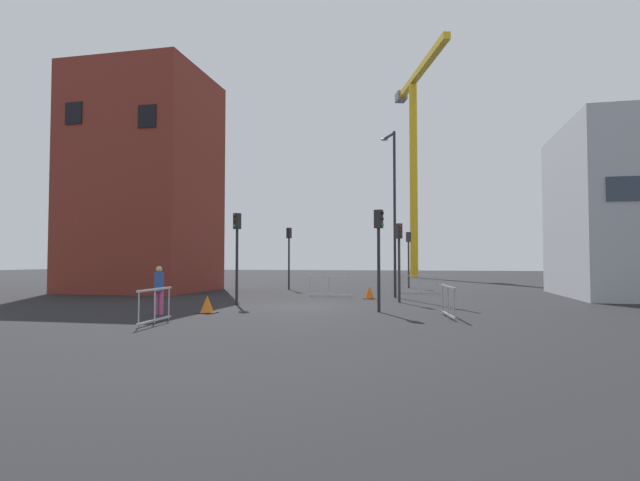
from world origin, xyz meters
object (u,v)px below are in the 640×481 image
(traffic_light_crosswalk, at_px, (379,243))
(traffic_cone_on_verge, at_px, (369,293))
(traffic_light_median, at_px, (237,243))
(traffic_light_island, at_px, (409,250))
(traffic_light_verge, at_px, (399,249))
(traffic_light_corner, at_px, (289,248))
(traffic_cone_orange, at_px, (207,305))
(construction_crane, at_px, (414,142))
(pedestrian_walking, at_px, (159,286))
(streetlamp_tall, at_px, (393,202))

(traffic_light_crosswalk, distance_m, traffic_cone_on_verge, 6.95)
(traffic_light_median, distance_m, traffic_light_island, 16.78)
(traffic_light_verge, relative_size, traffic_light_island, 0.92)
(traffic_light_corner, xyz_separation_m, traffic_light_island, (7.77, 3.87, -0.10))
(traffic_light_verge, bearing_deg, traffic_light_crosswalk, -96.57)
(traffic_cone_orange, bearing_deg, traffic_light_island, 70.47)
(traffic_light_crosswalk, bearing_deg, traffic_light_corner, 118.63)
(construction_crane, xyz_separation_m, traffic_cone_orange, (-6.68, -40.21, -15.19))
(traffic_light_verge, xyz_separation_m, traffic_light_median, (-6.98, -2.63, 0.23))
(traffic_light_crosswalk, bearing_deg, traffic_cone_orange, -164.42)
(traffic_light_island, height_order, traffic_cone_orange, traffic_light_island)
(traffic_light_crosswalk, relative_size, traffic_cone_on_verge, 6.10)
(traffic_light_verge, xyz_separation_m, traffic_light_crosswalk, (-0.52, -4.52, 0.12))
(pedestrian_walking, xyz_separation_m, traffic_cone_orange, (1.50, 0.83, -0.71))
(traffic_light_crosswalk, bearing_deg, traffic_light_verge, 83.43)
(traffic_light_island, bearing_deg, traffic_light_corner, -153.48)
(traffic_light_verge, height_order, traffic_light_island, traffic_light_island)
(traffic_light_corner, relative_size, traffic_light_crosswalk, 1.07)
(pedestrian_walking, height_order, traffic_cone_on_verge, pedestrian_walking)
(traffic_light_verge, relative_size, traffic_light_median, 0.91)
(traffic_cone_orange, bearing_deg, traffic_cone_on_verge, 58.13)
(traffic_light_crosswalk, distance_m, traffic_cone_orange, 6.82)
(construction_crane, height_order, traffic_cone_on_verge, construction_crane)
(construction_crane, bearing_deg, traffic_light_verge, -89.97)
(traffic_cone_on_verge, bearing_deg, traffic_light_corner, 132.09)
(traffic_light_island, bearing_deg, pedestrian_walking, -112.58)
(construction_crane, height_order, pedestrian_walking, construction_crane)
(traffic_cone_on_verge, bearing_deg, traffic_cone_orange, -121.87)
(traffic_light_corner, bearing_deg, traffic_light_median, -86.01)
(streetlamp_tall, distance_m, traffic_light_crosswalk, 8.04)
(traffic_light_island, bearing_deg, traffic_light_median, -114.55)
(streetlamp_tall, relative_size, traffic_light_crosswalk, 2.27)
(traffic_light_corner, height_order, traffic_cone_on_verge, traffic_light_corner)
(traffic_light_corner, distance_m, traffic_cone_on_verge, 9.51)
(traffic_light_median, distance_m, traffic_cone_orange, 4.35)
(traffic_light_corner, height_order, traffic_light_verge, traffic_light_corner)
(streetlamp_tall, xyz_separation_m, pedestrian_walking, (-7.75, -10.22, -4.03))
(streetlamp_tall, distance_m, traffic_light_median, 9.02)
(traffic_light_island, relative_size, pedestrian_walking, 2.28)
(construction_crane, xyz_separation_m, traffic_light_island, (0.01, -21.34, -12.83))
(traffic_light_median, distance_m, traffic_cone_on_verge, 7.45)
(streetlamp_tall, relative_size, traffic_light_median, 2.18)
(traffic_light_island, distance_m, pedestrian_walking, 21.41)
(traffic_light_corner, height_order, traffic_light_median, traffic_light_corner)
(traffic_light_crosswalk, xyz_separation_m, traffic_light_median, (-6.46, 1.89, 0.11))
(traffic_light_island, height_order, pedestrian_walking, traffic_light_island)
(construction_crane, relative_size, pedestrian_walking, 13.34)
(traffic_light_island, height_order, traffic_cone_on_verge, traffic_light_island)
(construction_crane, distance_m, traffic_light_corner, 29.29)
(streetlamp_tall, bearing_deg, traffic_light_verge, -81.84)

